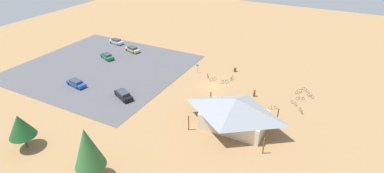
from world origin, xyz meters
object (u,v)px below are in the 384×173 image
Objects in this scene: car_black_end_stall at (123,95)px; pine_far_east at (87,148)px; trash_bin at (235,70)px; bicycle_orange_edge_south at (213,79)px; bicycle_silver_by_bin at (299,92)px; bicycle_black_near_porch at (300,98)px; bicycle_red_lone_east at (208,76)px; car_tan_inner_stall at (132,49)px; visitor_crossing_yard at (254,93)px; bicycle_blue_front_row at (225,82)px; lot_sign at (197,67)px; bicycle_yellow_back_row at (301,111)px; bike_pavilion at (235,111)px; bicycle_purple_yard_center at (311,96)px; bicycle_green_yard_front at (305,89)px; pine_west at (20,126)px; bicycle_teal_yard_left at (232,78)px; car_silver_front_row at (116,41)px; bicycle_white_near_sign at (294,103)px; car_green_far_end at (107,56)px; bicycle_white_edge_north at (273,108)px; car_blue_second_row at (76,83)px.

pine_far_east is at bearing 118.16° from car_black_end_stall.
bicycle_orange_edge_south is (2.65, 6.52, -0.06)m from trash_bin.
bicycle_black_near_porch is (-0.77, 2.54, -0.05)m from bicycle_silver_by_bin.
car_tan_inner_stall reaches higher than bicycle_red_lone_east.
pine_far_east is 4.86× the size of visitor_crossing_yard.
bicycle_blue_front_row is 4.46m from bicycle_red_lone_east.
car_tan_inner_stall is (25.90, -5.46, 0.34)m from bicycle_orange_edge_south.
bicycle_black_near_porch is 0.34× the size of car_tan_inner_stall.
lot_sign reaches higher than bicycle_yellow_back_row.
bicycle_purple_yard_center is (-10.13, -15.88, -2.65)m from bike_pavilion.
bicycle_blue_front_row is 0.89× the size of bicycle_black_near_porch.
bicycle_silver_by_bin is at bearing 57.02° from bicycle_green_yard_front.
trash_bin is at bearing -177.88° from car_tan_inner_stall.
pine_west is at bearing 64.54° from trash_bin.
bicycle_red_lone_east is at bearing -91.61° from pine_far_east.
lot_sign is 24.64m from bicycle_purple_yard_center.
bicycle_green_yard_front is (-34.75, -37.59, -3.63)m from pine_west.
car_silver_front_row is (37.15, -5.98, 0.34)m from bicycle_teal_yard_left.
bicycle_black_near_porch is (-15.55, -0.30, -0.04)m from bicycle_blue_front_row.
car_silver_front_row is at bearing -11.17° from bicycle_white_near_sign.
car_green_far_end is at bearing 2.61° from bicycle_orange_edge_south.
pine_west is 1.24× the size of car_green_far_end.
trash_bin is 0.19× the size of car_green_far_end.
bicycle_orange_edge_south is (19.89, 2.28, -0.01)m from bicycle_purple_yard_center.
bicycle_green_yard_front is 0.29× the size of car_black_end_stall.
lot_sign reaches higher than bicycle_white_edge_north.
car_blue_second_row is 14.78m from car_green_far_end.
car_black_end_stall is 1.06× the size of car_green_far_end.
bicycle_yellow_back_row is (-0.83, 4.43, 0.02)m from bicycle_black_near_porch.
pine_far_east is 36.33m from bicycle_teal_yard_left.
visitor_crossing_yard reaches higher than car_blue_second_row.
trash_bin is 0.11× the size of pine_far_east.
bicycle_blue_front_row is at bearing -179.35° from bicycle_orange_edge_south.
pine_far_east is 6.17× the size of bicycle_white_near_sign.
car_black_end_stall is at bearing 30.54° from bicycle_silver_by_bin.
pine_far_east is at bearing 140.86° from car_blue_second_row.
bike_pavilion is at bearing 109.45° from trash_bin.
car_silver_front_row is at bearing -67.14° from pine_west.
bicycle_silver_by_bin is 1.03× the size of bicycle_green_yard_front.
pine_west is 1.29× the size of car_silver_front_row.
car_green_far_end is at bearing 14.02° from trash_bin.
pine_west reaches higher than bicycle_red_lone_east.
bicycle_black_near_porch is 14.91m from bicycle_teal_yard_left.
bicycle_purple_yard_center is at bearing 176.03° from car_tan_inner_stall.
car_blue_second_row is 1.05× the size of car_tan_inner_stall.
bicycle_silver_by_bin is 0.30× the size of car_black_end_stall.
bicycle_teal_yard_left is (15.04, 2.22, 0.04)m from bicycle_green_yard_front.
bike_pavilion is at bearing 162.25° from car_green_far_end.
bicycle_white_near_sign is 2.73m from bicycle_yellow_back_row.
bicycle_white_near_sign is 0.92× the size of bicycle_blue_front_row.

